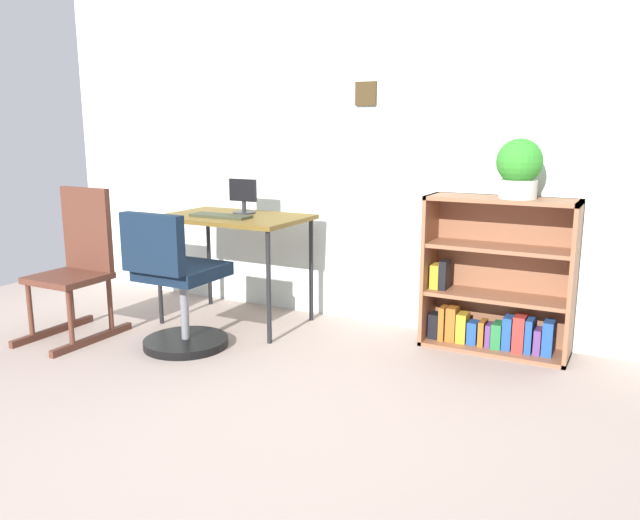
% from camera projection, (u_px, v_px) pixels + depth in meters
% --- Properties ---
extents(ground_plane, '(6.24, 6.24, 0.00)m').
position_uv_depth(ground_plane, '(156.00, 452.00, 2.66)').
color(ground_plane, '#A28E84').
extents(wall_back, '(5.20, 0.12, 2.50)m').
position_uv_depth(wall_back, '(366.00, 140.00, 4.27)').
color(wall_back, silver).
rests_on(wall_back, ground_plane).
extents(desk, '(0.96, 0.63, 0.75)m').
position_uv_depth(desk, '(235.00, 224.00, 4.30)').
color(desk, brown).
rests_on(desk, ground_plane).
extents(monitor, '(0.21, 0.16, 0.24)m').
position_uv_depth(monitor, '(243.00, 197.00, 4.36)').
color(monitor, '#262628').
rests_on(monitor, desk).
extents(keyboard, '(0.43, 0.14, 0.02)m').
position_uv_depth(keyboard, '(221.00, 216.00, 4.20)').
color(keyboard, '#323523').
rests_on(keyboard, desk).
extents(office_chair, '(0.52, 0.55, 0.86)m').
position_uv_depth(office_chair, '(177.00, 291.00, 3.81)').
color(office_chair, black).
rests_on(office_chair, ground_plane).
extents(rocking_chair, '(0.42, 0.64, 0.96)m').
position_uv_depth(rocking_chair, '(78.00, 264.00, 4.07)').
color(rocking_chair, '#552D21').
rests_on(rocking_chair, ground_plane).
extents(bookshelf_low, '(0.87, 0.30, 0.93)m').
position_uv_depth(bookshelf_low, '(496.00, 285.00, 3.83)').
color(bookshelf_low, brown).
rests_on(bookshelf_low, ground_plane).
extents(potted_plant_on_shelf, '(0.26, 0.26, 0.34)m').
position_uv_depth(potted_plant_on_shelf, '(519.00, 168.00, 3.59)').
color(potted_plant_on_shelf, '#B7B2A8').
rests_on(potted_plant_on_shelf, bookshelf_low).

